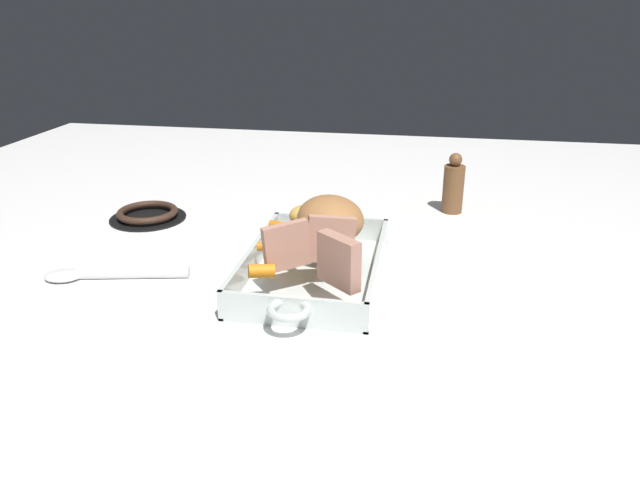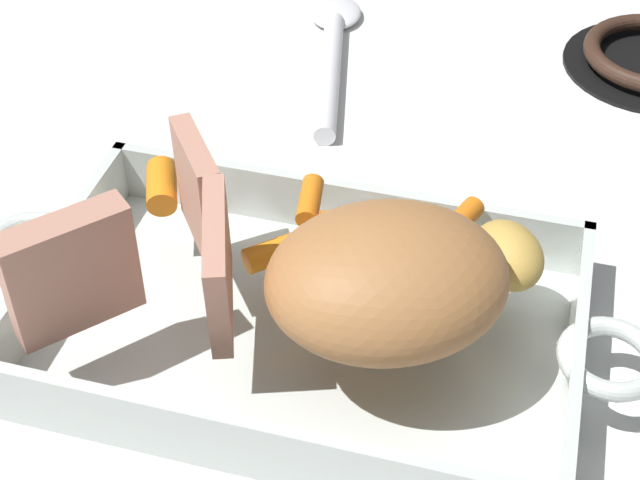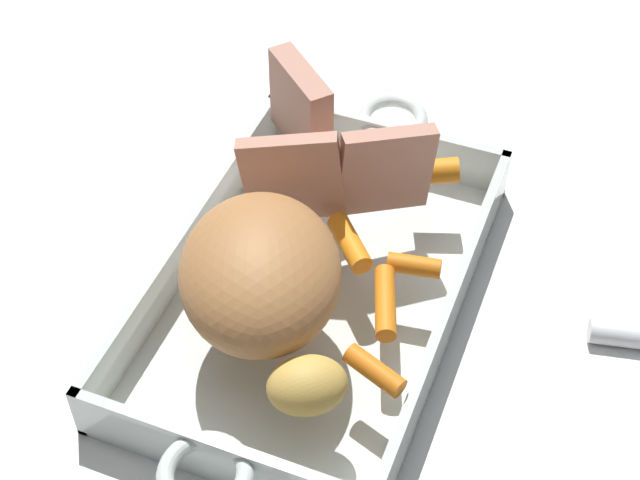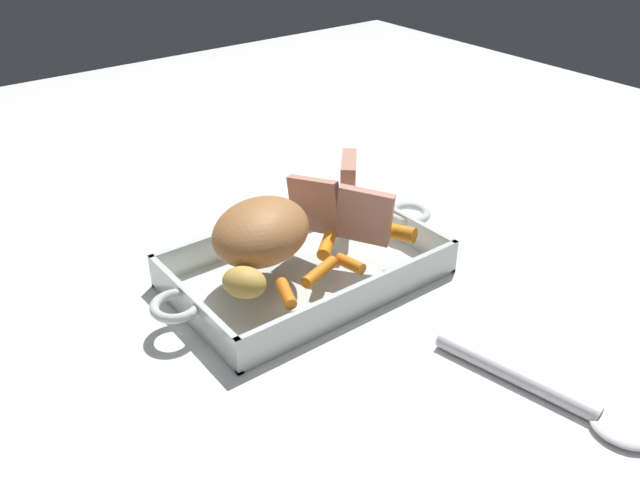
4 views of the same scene
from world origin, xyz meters
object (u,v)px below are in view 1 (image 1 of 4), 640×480
object	(u,v)px
roast_slice_outer	(339,261)
serving_spoon	(107,274)
roast_slice_thin	(330,240)
pepper_mill	(453,186)
roasting_dish	(314,269)
pork_roast	(330,219)
baby_carrot_southwest	(280,238)
baby_carrot_short	(269,247)
baby_carrot_southeast	(262,271)
baby_carrot_northeast	(281,226)
baby_carrot_northwest	(299,249)
potato_golden_small	(304,215)
roast_slice_thick	(287,246)
stove_burner_rear	(148,214)

from	to	relation	value
roast_slice_outer	serving_spoon	size ratio (longest dim) A/B	0.31
roast_slice_thin	pepper_mill	world-z (taller)	pepper_mill
roasting_dish	pork_roast	size ratio (longest dim) A/B	3.13
baby_carrot_southwest	baby_carrot_short	bearing A→B (deg)	168.71
baby_carrot_southeast	serving_spoon	size ratio (longest dim) A/B	0.16
baby_carrot_northeast	pepper_mill	bearing A→B (deg)	-46.92
pork_roast	baby_carrot_northwest	world-z (taller)	pork_roast
roast_slice_outer	baby_carrot_southeast	world-z (taller)	roast_slice_outer
pork_roast	potato_golden_small	world-z (taller)	pork_roast
roast_slice_thick	serving_spoon	distance (m)	0.34
roasting_dish	roast_slice_outer	size ratio (longest dim) A/B	5.80
baby_carrot_southeast	serving_spoon	distance (m)	0.30
pork_roast	baby_carrot_short	bearing A→B (deg)	127.98
roast_slice_thin	roast_slice_thick	xyz separation A→B (m)	(-0.04, 0.06, -0.00)
baby_carrot_southwest	pork_roast	bearing A→B (deg)	-70.30
pork_roast	roast_slice_thin	world-z (taller)	roast_slice_thin
roast_slice_thin	baby_carrot_southwest	xyz separation A→B (m)	(0.07, 0.10, -0.03)
roast_slice_thick	stove_burner_rear	world-z (taller)	roast_slice_thick
baby_carrot_southeast	baby_carrot_northeast	world-z (taller)	baby_carrot_southeast
pepper_mill	baby_carrot_southwest	bearing A→B (deg)	139.44
roast_slice_outer	baby_carrot_northeast	distance (m)	0.26
roast_slice_outer	baby_carrot_northeast	world-z (taller)	roast_slice_outer
roast_slice_thin	baby_carrot_southwest	size ratio (longest dim) A/B	1.24
roasting_dish	roast_slice_thin	world-z (taller)	roast_slice_thin
baby_carrot_northeast	pork_roast	bearing A→B (deg)	-106.93
roasting_dish	pepper_mill	size ratio (longest dim) A/B	3.35
potato_golden_small	baby_carrot_southwest	bearing A→B (deg)	166.39
baby_carrot_northwest	stove_burner_rear	xyz separation A→B (m)	(0.24, 0.40, -0.05)
roast_slice_outer	baby_carrot_southwest	distance (m)	0.20
pork_roast	roast_slice_thin	distance (m)	0.10
baby_carrot_northeast	roasting_dish	bearing A→B (deg)	-137.79
roast_slice_outer	pepper_mill	world-z (taller)	pepper_mill
roast_slice_thin	serving_spoon	bearing A→B (deg)	94.46
baby_carrot_short	stove_burner_rear	bearing A→B (deg)	54.79
roast_slice_thin	baby_carrot_northeast	bearing A→B (deg)	41.43
roast_slice_thick	baby_carrot_short	distance (m)	0.08
roast_slice_thin	baby_carrot_northwest	xyz separation A→B (m)	(0.02, 0.06, -0.03)
roast_slice_thin	baby_carrot_southwest	world-z (taller)	roast_slice_thin
baby_carrot_short	potato_golden_small	world-z (taller)	potato_golden_small
roast_slice_outer	baby_carrot_short	world-z (taller)	roast_slice_outer
roast_slice_thin	potato_golden_small	xyz separation A→B (m)	(0.17, 0.08, -0.02)
baby_carrot_southwest	pepper_mill	bearing A→B (deg)	-40.56
baby_carrot_northeast	stove_burner_rear	world-z (taller)	baby_carrot_northeast
roasting_dish	baby_carrot_southwest	world-z (taller)	baby_carrot_southwest
baby_carrot_southwest	roast_slice_thick	bearing A→B (deg)	-160.43
roast_slice_thick	baby_carrot_short	xyz separation A→B (m)	(0.06, 0.05, -0.03)
serving_spoon	stove_burner_rear	bearing A→B (deg)	-90.33
roast_slice_thick	baby_carrot_northwest	xyz separation A→B (m)	(0.06, -0.01, -0.03)
baby_carrot_short	serving_spoon	distance (m)	0.29
baby_carrot_southeast	stove_burner_rear	bearing A→B (deg)	45.91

